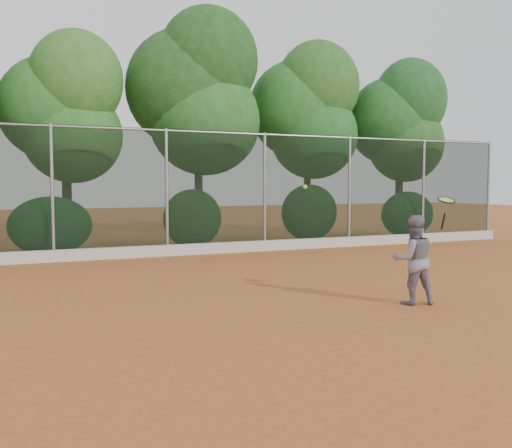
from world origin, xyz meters
name	(u,v)px	position (x,y,z in m)	size (l,w,h in m)	color
ground	(281,302)	(0.00, 0.00, 0.00)	(80.00, 80.00, 0.00)	#A35726
concrete_curb	(169,250)	(0.00, 6.82, 0.15)	(24.00, 0.20, 0.30)	beige
tennis_player	(413,260)	(1.93, -1.01, 0.73)	(0.71, 0.56, 1.47)	slate
chainlink_fence	(167,188)	(0.00, 7.00, 1.86)	(24.09, 0.09, 3.50)	black
foliage_backdrop	(130,104)	(-0.55, 8.98, 4.40)	(23.70, 3.63, 7.55)	#402D18
tennis_racket	(446,203)	(2.41, -1.21, 1.67)	(0.33, 0.33, 0.55)	black
tennis_ball_in_flight	(305,187)	(0.16, -0.53, 1.93)	(0.07, 0.07, 0.07)	#B6DC32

